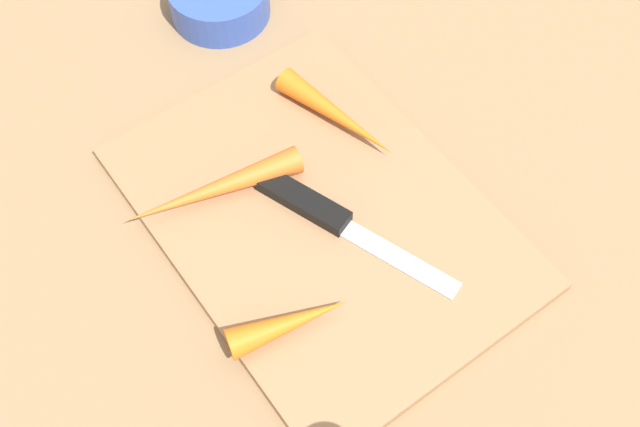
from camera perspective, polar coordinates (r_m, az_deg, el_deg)
ground_plane at (r=0.70m, az=-0.00°, el=-0.51°), size 1.40×1.40×0.00m
cutting_board at (r=0.70m, az=-0.00°, el=-0.26°), size 0.36×0.26×0.01m
knife at (r=0.69m, az=-0.33°, el=0.39°), size 0.19×0.09×0.01m
carrot_longest at (r=0.69m, az=-7.76°, el=1.74°), size 0.06×0.16×0.03m
carrot_medium at (r=0.74m, az=1.21°, el=7.17°), size 0.13×0.05×0.02m
carrot_shortest at (r=0.63m, az=-2.24°, el=-7.94°), size 0.05×0.10×0.03m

